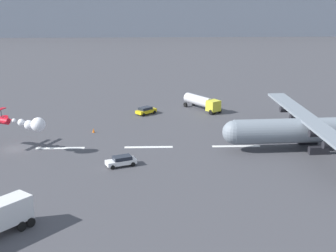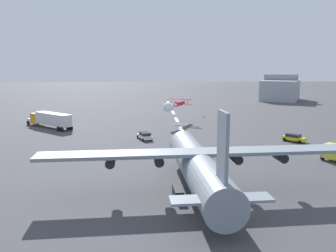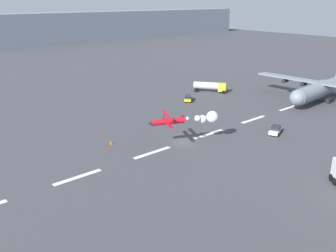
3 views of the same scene
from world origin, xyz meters
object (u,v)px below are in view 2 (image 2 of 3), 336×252
traffic_cone_near (204,116)px  traffic_cone_far (222,131)px  airport_staff_sedan (294,138)px  semi_truck_orange (50,119)px  stunt_biplane_red (173,106)px  cargo_transport_plane (196,163)px  followme_car_yellow (145,136)px

traffic_cone_near → traffic_cone_far: (22.73, 0.53, 0.00)m
traffic_cone_far → traffic_cone_near: bearing=-178.7°
traffic_cone_near → airport_staff_sedan: bearing=22.0°
semi_truck_orange → traffic_cone_near: 42.20m
stunt_biplane_red → airport_staff_sedan: (19.74, 22.75, -4.11)m
semi_truck_orange → stunt_biplane_red: bearing=93.8°
stunt_biplane_red → traffic_cone_near: (-12.38, 9.80, -4.55)m
traffic_cone_near → stunt_biplane_red: bearing=-38.3°
stunt_biplane_red → traffic_cone_near: size_ratio=16.93×
stunt_biplane_red → traffic_cone_near: stunt_biplane_red is taller
cargo_transport_plane → stunt_biplane_red: bearing=179.8°
semi_truck_orange → followme_car_yellow: size_ratio=2.75×
stunt_biplane_red → airport_staff_sedan: bearing=49.1°
followme_car_yellow → semi_truck_orange: bearing=-121.9°
semi_truck_orange → cargo_transport_plane: bearing=34.5°
airport_staff_sedan → traffic_cone_far: bearing=-127.1°
stunt_biplane_red → followme_car_yellow: 18.16m
semi_truck_orange → traffic_cone_near: bearing=109.9°
cargo_transport_plane → traffic_cone_near: (-57.56, 9.99, -3.03)m
cargo_transport_plane → stunt_biplane_red: size_ratio=2.91×
traffic_cone_far → stunt_biplane_red: bearing=-135.0°
cargo_transport_plane → traffic_cone_far: size_ratio=49.24×
cargo_transport_plane → stunt_biplane_red: (-45.17, 0.19, 1.52)m
stunt_biplane_red → followme_car_yellow: stunt_biplane_red is taller
semi_truck_orange → traffic_cone_far: (8.36, 40.17, -1.76)m
traffic_cone_near → semi_truck_orange: bearing=-70.1°
airport_staff_sedan → traffic_cone_far: 15.58m
stunt_biplane_red → followme_car_yellow: bearing=-22.7°
followme_car_yellow → traffic_cone_near: (-28.70, 16.63, -0.44)m
cargo_transport_plane → followme_car_yellow: bearing=-167.0°
semi_truck_orange → traffic_cone_near: semi_truck_orange is taller
followme_car_yellow → airport_staff_sedan: bearing=83.4°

